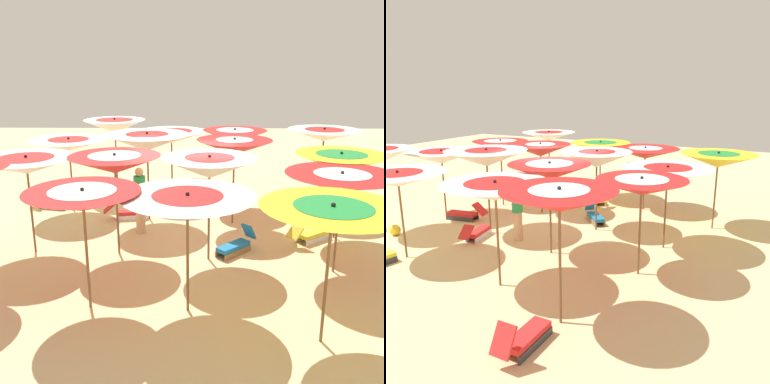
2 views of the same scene
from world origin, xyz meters
The scene contains 23 objects.
ground centered at (0.00, 0.00, -0.02)m, with size 37.94×37.94×0.04m, color beige.
beach_umbrella_0 centered at (2.59, -4.07, 2.26)m, with size 1.97×1.97×2.50m.
beach_umbrella_1 centered at (3.17, -1.59, 2.02)m, with size 1.98×1.98×2.25m.
beach_umbrella_2 centered at (3.25, 0.17, 1.98)m, with size 2.28×2.28×2.20m.
beach_umbrella_3 centered at (4.13, 2.30, 2.06)m, with size 2.14×2.14×2.31m.
beach_umbrella_4 centered at (0.76, -3.45, 2.06)m, with size 2.16×2.16×2.29m.
beach_umbrella_5 centered at (0.82, -1.48, 2.11)m, with size 2.02×2.02×2.36m.
beach_umbrella_6 centered at (1.11, 0.57, 2.11)m, with size 2.01×2.01×2.39m.
beach_umbrella_7 centered at (1.68, 3.19, 1.95)m, with size 2.26×2.26×2.19m.
beach_umbrella_8 centered at (-2.20, -3.36, 1.97)m, with size 2.25×2.25×2.19m.
beach_umbrella_9 centered at (-1.49, -1.04, 2.19)m, with size 2.26×2.26×2.46m.
beach_umbrella_10 centered at (-1.21, 1.27, 2.11)m, with size 1.98×1.98×2.37m.
beach_umbrella_11 centered at (-0.21, 3.75, 1.94)m, with size 2.17×2.17×2.20m.
beach_umbrella_13 centered at (-3.74, -0.53, 1.96)m, with size 2.21×2.21×2.21m.
beach_umbrella_14 centered at (-2.94, 1.41, 2.12)m, with size 1.91×1.91×2.36m.
beach_umbrella_15 centered at (-2.55, 3.96, 2.21)m, with size 2.09×2.09×2.44m.
lounger_0 centered at (-1.49, -1.62, 0.19)m, with size 0.52×1.24×0.54m.
lounger_2 centered at (2.44, -4.98, 0.21)m, with size 0.39×1.21×0.68m.
lounger_3 centered at (0.78, 1.21, 0.20)m, with size 0.98×1.00×0.60m.
lounger_4 centered at (0.06, 3.10, 0.21)m, with size 1.03×1.24×0.63m.
lounger_5 centered at (-2.96, -0.50, 0.20)m, with size 1.39×0.59×0.59m.
beachgoer_0 centered at (-0.44, -1.14, 0.91)m, with size 0.30×0.30×1.73m.
beach_ball centered at (-3.75, -2.46, 0.15)m, with size 0.31×0.31×0.31m, color yellow.
Camera 2 is at (5.76, -9.47, 4.03)m, focal length 37.19 mm.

